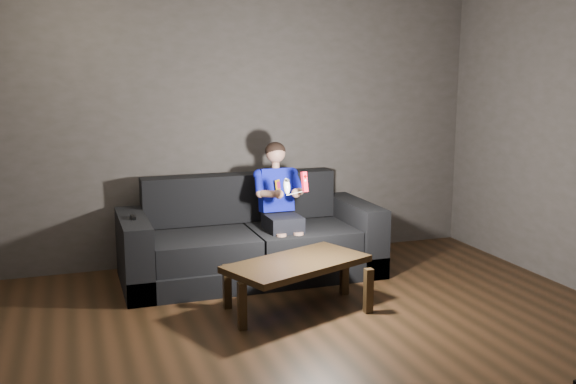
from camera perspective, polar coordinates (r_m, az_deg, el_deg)
name	(u,v)px	position (r m, az deg, el deg)	size (l,w,h in m)	color
floor	(341,354)	(4.55, 4.73, -14.14)	(5.00, 5.00, 0.00)	black
back_wall	(243,128)	(6.53, -3.99, 5.69)	(5.00, 0.04, 2.70)	#393531
sofa	(250,244)	(6.10, -3.40, -4.67)	(2.39, 1.03, 0.92)	black
child	(279,196)	(6.00, -0.77, -0.39)	(0.46, 0.56, 1.13)	black
wii_remote_red	(305,182)	(5.59, 1.48, 0.92)	(0.06, 0.07, 0.18)	red
nunchuk_white	(287,186)	(5.55, -0.13, 0.52)	(0.07, 0.10, 0.15)	silver
wii_remote_black	(133,217)	(5.74, -13.61, -2.18)	(0.04, 0.14, 0.03)	black
coffee_table	(297,267)	(5.18, 0.82, -6.72)	(1.28, 0.96, 0.42)	black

